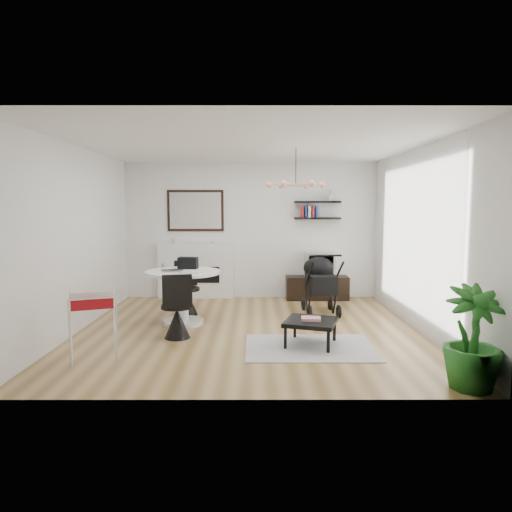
{
  "coord_description": "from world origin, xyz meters",
  "views": [
    {
      "loc": [
        0.09,
        -6.63,
        1.8
      ],
      "look_at": [
        0.1,
        0.4,
        1.06
      ],
      "focal_mm": 32.0,
      "sensor_mm": 36.0,
      "label": 1
    }
  ],
  "objects_px": {
    "drying_rack": "(93,326)",
    "coffee_table": "(311,323)",
    "tv_console": "(317,288)",
    "potted_plant": "(473,338)",
    "fireplace": "(196,264)",
    "stroller": "(320,286)",
    "dining_table": "(183,289)",
    "crt_tv": "(319,264)"
  },
  "relations": [
    {
      "from": "dining_table",
      "to": "potted_plant",
      "type": "bearing_deg",
      "value": -37.92
    },
    {
      "from": "tv_console",
      "to": "dining_table",
      "type": "height_order",
      "value": "dining_table"
    },
    {
      "from": "tv_console",
      "to": "potted_plant",
      "type": "bearing_deg",
      "value": -78.25
    },
    {
      "from": "potted_plant",
      "to": "tv_console",
      "type": "bearing_deg",
      "value": 101.75
    },
    {
      "from": "dining_table",
      "to": "drying_rack",
      "type": "distance_m",
      "value": 1.89
    },
    {
      "from": "drying_rack",
      "to": "stroller",
      "type": "bearing_deg",
      "value": 18.86
    },
    {
      "from": "tv_console",
      "to": "stroller",
      "type": "xyz_separation_m",
      "value": [
        -0.11,
        -1.18,
        0.23
      ]
    },
    {
      "from": "drying_rack",
      "to": "tv_console",
      "type": "bearing_deg",
      "value": 28.94
    },
    {
      "from": "crt_tv",
      "to": "coffee_table",
      "type": "relative_size",
      "value": 0.7
    },
    {
      "from": "fireplace",
      "to": "potted_plant",
      "type": "relative_size",
      "value": 2.08
    },
    {
      "from": "drying_rack",
      "to": "potted_plant",
      "type": "xyz_separation_m",
      "value": [
        4.07,
        -0.84,
        0.1
      ]
    },
    {
      "from": "fireplace",
      "to": "coffee_table",
      "type": "bearing_deg",
      "value": -59.06
    },
    {
      "from": "crt_tv",
      "to": "drying_rack",
      "type": "xyz_separation_m",
      "value": [
        -3.18,
        -3.66,
        -0.28
      ]
    },
    {
      "from": "tv_console",
      "to": "potted_plant",
      "type": "height_order",
      "value": "potted_plant"
    },
    {
      "from": "fireplace",
      "to": "stroller",
      "type": "bearing_deg",
      "value": -29.93
    },
    {
      "from": "crt_tv",
      "to": "potted_plant",
      "type": "distance_m",
      "value": 4.59
    },
    {
      "from": "coffee_table",
      "to": "potted_plant",
      "type": "xyz_separation_m",
      "value": [
        1.43,
        -1.45,
        0.22
      ]
    },
    {
      "from": "fireplace",
      "to": "potted_plant",
      "type": "height_order",
      "value": "fireplace"
    },
    {
      "from": "stroller",
      "to": "coffee_table",
      "type": "height_order",
      "value": "stroller"
    },
    {
      "from": "drying_rack",
      "to": "stroller",
      "type": "height_order",
      "value": "stroller"
    },
    {
      "from": "drying_rack",
      "to": "potted_plant",
      "type": "relative_size",
      "value": 0.77
    },
    {
      "from": "drying_rack",
      "to": "coffee_table",
      "type": "xyz_separation_m",
      "value": [
        2.64,
        0.61,
        -0.12
      ]
    },
    {
      "from": "dining_table",
      "to": "coffee_table",
      "type": "bearing_deg",
      "value": -30.89
    },
    {
      "from": "fireplace",
      "to": "tv_console",
      "type": "xyz_separation_m",
      "value": [
        2.41,
        -0.15,
        -0.46
      ]
    },
    {
      "from": "crt_tv",
      "to": "coffee_table",
      "type": "distance_m",
      "value": 3.12
    },
    {
      "from": "drying_rack",
      "to": "coffee_table",
      "type": "relative_size",
      "value": 1.0
    },
    {
      "from": "dining_table",
      "to": "drying_rack",
      "type": "height_order",
      "value": "dining_table"
    },
    {
      "from": "drying_rack",
      "to": "crt_tv",
      "type": "bearing_deg",
      "value": 28.53
    },
    {
      "from": "tv_console",
      "to": "potted_plant",
      "type": "relative_size",
      "value": 1.17
    },
    {
      "from": "tv_console",
      "to": "drying_rack",
      "type": "distance_m",
      "value": 4.82
    },
    {
      "from": "drying_rack",
      "to": "coffee_table",
      "type": "distance_m",
      "value": 2.71
    },
    {
      "from": "potted_plant",
      "to": "drying_rack",
      "type": "bearing_deg",
      "value": 168.32
    },
    {
      "from": "dining_table",
      "to": "potted_plant",
      "type": "xyz_separation_m",
      "value": [
        3.28,
        -2.55,
        -0.03
      ]
    },
    {
      "from": "fireplace",
      "to": "drying_rack",
      "type": "relative_size",
      "value": 2.7
    },
    {
      "from": "fireplace",
      "to": "stroller",
      "type": "xyz_separation_m",
      "value": [
        2.3,
        -1.33,
        -0.22
      ]
    },
    {
      "from": "fireplace",
      "to": "potted_plant",
      "type": "xyz_separation_m",
      "value": [
        3.35,
        -4.65,
        -0.16
      ]
    },
    {
      "from": "fireplace",
      "to": "potted_plant",
      "type": "distance_m",
      "value": 5.73
    },
    {
      "from": "fireplace",
      "to": "tv_console",
      "type": "distance_m",
      "value": 2.46
    },
    {
      "from": "potted_plant",
      "to": "stroller",
      "type": "bearing_deg",
      "value": 107.46
    },
    {
      "from": "potted_plant",
      "to": "dining_table",
      "type": "bearing_deg",
      "value": 142.08
    },
    {
      "from": "fireplace",
      "to": "stroller",
      "type": "distance_m",
      "value": 2.67
    },
    {
      "from": "fireplace",
      "to": "tv_console",
      "type": "relative_size",
      "value": 1.77
    }
  ]
}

